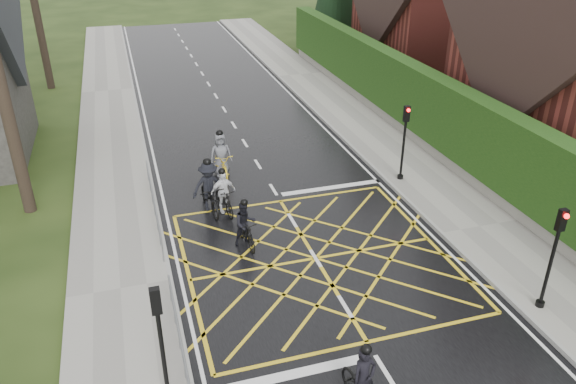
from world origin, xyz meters
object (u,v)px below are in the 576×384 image
cyclist_lead (221,160)px  cyclist_back (246,228)px  cyclist_front (224,197)px  cyclist_mid (209,192)px

cyclist_lead → cyclist_back: bearing=-94.6°
cyclist_front → cyclist_lead: (0.51, 3.10, 0.04)m
cyclist_front → cyclist_lead: 3.14m
cyclist_back → cyclist_front: cyclist_front is taller
cyclist_front → cyclist_back: bearing=-93.8°
cyclist_front → cyclist_lead: cyclist_lead is taller
cyclist_back → cyclist_lead: bearing=80.9°
cyclist_back → cyclist_mid: bearing=98.9°
cyclist_mid → cyclist_front: bearing=-38.0°
cyclist_mid → cyclist_lead: size_ratio=1.07×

